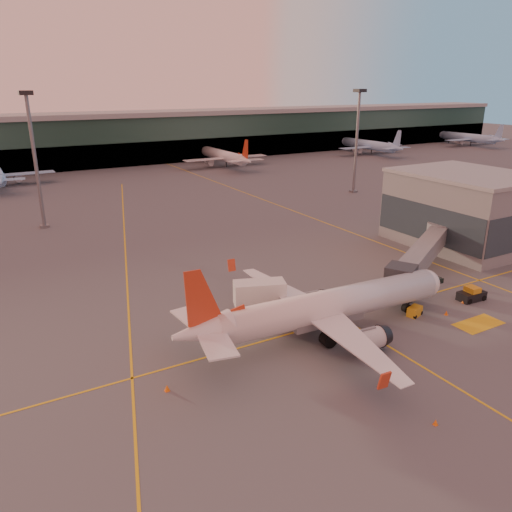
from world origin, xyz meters
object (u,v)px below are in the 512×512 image
gpu_cart (415,311)px  main_airplane (324,308)px  pushback_tug (472,295)px  catering_truck (260,298)px

gpu_cart → main_airplane: bearing=155.8°
main_airplane → pushback_tug: main_airplane is taller
catering_truck → gpu_cart: catering_truck is taller
pushback_tug → main_airplane: bearing=179.2°
catering_truck → main_airplane: bearing=-42.4°
main_airplane → gpu_cart: main_airplane is taller
catering_truck → pushback_tug: size_ratio=1.77×
catering_truck → gpu_cart: size_ratio=2.91×
gpu_cart → pushback_tug: size_ratio=0.61×
main_airplane → gpu_cart: size_ratio=15.16×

